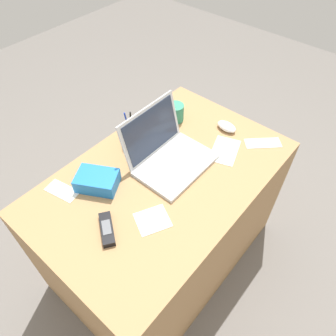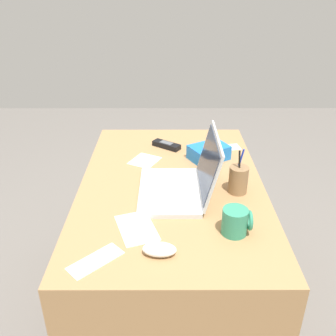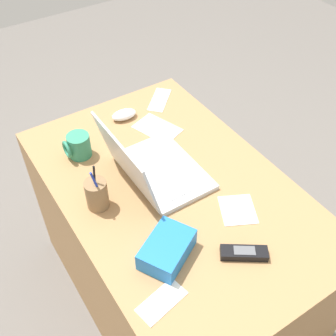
# 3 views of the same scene
# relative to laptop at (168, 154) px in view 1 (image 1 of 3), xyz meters

# --- Properties ---
(ground_plane) EXTENTS (6.00, 6.00, 0.00)m
(ground_plane) POSITION_rel_laptop_xyz_m (-0.07, -0.04, -0.76)
(ground_plane) COLOR slate
(desk) EXTENTS (1.13, 0.72, 0.71)m
(desk) POSITION_rel_laptop_xyz_m (-0.07, -0.04, -0.40)
(desk) COLOR #A87C4F
(desk) RESTS_ON ground
(laptop) EXTENTS (0.33, 0.29, 0.23)m
(laptop) POSITION_rel_laptop_xyz_m (0.00, 0.00, 0.00)
(laptop) COLOR silver
(laptop) RESTS_ON desk
(computer_mouse) EXTENTS (0.07, 0.11, 0.04)m
(computer_mouse) POSITION_rel_laptop_xyz_m (0.35, -0.08, -0.03)
(computer_mouse) COLOR white
(computer_mouse) RESTS_ON desk
(coffee_mug_white) EXTENTS (0.08, 0.09, 0.09)m
(coffee_mug_white) POSITION_rel_laptop_xyz_m (0.24, 0.16, -0.00)
(coffee_mug_white) COLOR #338C6B
(coffee_mug_white) RESTS_ON desk
(cordless_phone) EXTENTS (0.11, 0.14, 0.03)m
(cordless_phone) POSITION_rel_laptop_xyz_m (-0.41, -0.06, -0.04)
(cordless_phone) COLOR black
(cordless_phone) RESTS_ON desk
(pen_holder) EXTENTS (0.07, 0.07, 0.17)m
(pen_holder) POSITION_rel_laptop_xyz_m (-0.01, 0.21, 0.01)
(pen_holder) COLOR olive
(pen_holder) RESTS_ON desk
(snack_bag) EXTENTS (0.18, 0.20, 0.06)m
(snack_bag) POSITION_rel_laptop_xyz_m (-0.29, 0.13, -0.02)
(snack_bag) COLOR blue
(snack_bag) RESTS_ON desk
(paper_note_near_laptop) EXTENTS (0.16, 0.16, 0.00)m
(paper_note_near_laptop) POSITION_rel_laptop_xyz_m (0.37, -0.26, -0.05)
(paper_note_near_laptop) COLOR white
(paper_note_near_laptop) RESTS_ON desk
(paper_note_left) EXTENTS (0.09, 0.15, 0.00)m
(paper_note_left) POSITION_rel_laptop_xyz_m (-0.41, 0.22, -0.05)
(paper_note_left) COLOR white
(paper_note_left) RESTS_ON desk
(paper_note_right) EXTENTS (0.16, 0.15, 0.00)m
(paper_note_right) POSITION_rel_laptop_xyz_m (-0.27, -0.15, -0.05)
(paper_note_right) COLOR white
(paper_note_right) RESTS_ON desk
(paper_note_front) EXTENTS (0.20, 0.16, 0.00)m
(paper_note_front) POSITION_rel_laptop_xyz_m (0.22, -0.15, -0.05)
(paper_note_front) COLOR white
(paper_note_front) RESTS_ON desk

